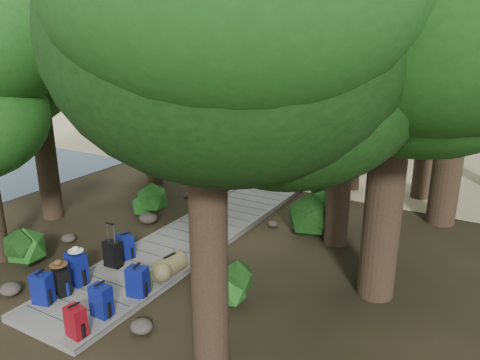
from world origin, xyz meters
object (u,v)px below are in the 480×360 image
Objects in this scene: backpack_left_c at (76,267)px; sun_lounger at (389,155)px; backpack_left_a at (42,287)px; backpack_left_b at (61,280)px; lone_suitcase_on_sand at (314,160)px; duffel_right_khaki at (170,265)px; backpack_left_d at (126,245)px; backpack_right_a at (76,320)px; suitcase_on_boardwalk at (113,254)px; backpack_right_c at (137,280)px; backpack_right_b at (101,299)px; backpack_right_d at (143,279)px; kayak at (278,141)px.

backpack_left_c reaches higher than sun_lounger.
backpack_left_a is 14.96m from sun_lounger.
lone_suitcase_on_sand is at bearing 107.26° from backpack_left_b.
duffel_right_khaki is at bearing 50.17° from backpack_left_c.
backpack_left_c is at bearing -89.79° from lone_suitcase_on_sand.
backpack_left_d reaches higher than lone_suitcase_on_sand.
backpack_right_a reaches higher than suitcase_on_boardwalk.
suitcase_on_boardwalk is at bearing -89.87° from sun_lounger.
backpack_right_c is at bearing -83.62° from sun_lounger.
backpack_right_b reaches higher than backpack_right_d.
backpack_left_a is 15.34m from kayak.
backpack_right_d is (1.40, 0.51, -0.15)m from backpack_left_c.
lone_suitcase_on_sand is (-0.44, 10.82, -0.04)m from backpack_right_d.
kayak is (-3.48, 15.61, -0.27)m from backpack_right_a.
lone_suitcase_on_sand is (-0.38, 11.93, -0.14)m from backpack_right_b.
backpack_left_c is at bearing 156.21° from backpack_right_b.
backpack_right_d reaches higher than duffel_right_khaki.
backpack_left_c is 1.92m from backpack_right_a.
backpack_right_d is 0.17× the size of kayak.
backpack_right_a is (1.37, -0.83, -0.01)m from backpack_left_b.
backpack_right_b is (-0.08, 0.69, 0.03)m from backpack_right_a.
backpack_left_c reaches higher than backpack_right_d.
backpack_right_a reaches higher than backpack_right_d.
backpack_left_d is at bearing 124.02° from backpack_right_a.
backpack_left_d is at bearing 97.76° from backpack_left_c.
backpack_left_a is 1.08× the size of backpack_left_b.
backpack_right_b reaches higher than suitcase_on_boardwalk.
duffel_right_khaki is 12.52m from sun_lounger.
duffel_right_khaki is at bearing 99.15° from backpack_right_d.
backpack_right_a is 12.63m from lone_suitcase_on_sand.
backpack_left_c is 1.47m from backpack_right_b.
suitcase_on_boardwalk is 0.21× the size of kayak.
backpack_right_a is at bearing -82.86° from backpack_right_b.
lone_suitcase_on_sand is at bearing 82.27° from backpack_right_c.
suitcase_on_boardwalk is 0.31× the size of sun_lounger.
backpack_right_c reaches higher than lone_suitcase_on_sand.
backpack_left_a is 1.13× the size of suitcase_on_boardwalk.
duffel_right_khaki is at bearing 72.68° from backpack_left_b.
lone_suitcase_on_sand reaches higher than backpack_right_d.
backpack_left_b is 1.07× the size of backpack_left_d.
backpack_left_c is at bearing -85.07° from kayak.
backpack_right_b reaches higher than kayak.
backpack_right_c is 14.47m from kayak.
suitcase_on_boardwalk is (0.11, 1.83, -0.04)m from backpack_left_a.
backpack_left_c is (-0.00, 0.88, 0.04)m from backpack_left_a.
backpack_right_d is 14.24m from kayak.
backpack_right_b is at bearing -77.08° from backpack_right_d.
backpack_left_b is at bearing -67.51° from backpack_left_d.
kayak is at bearing 93.81° from suitcase_on_boardwalk.
kayak is (-3.45, 13.81, -0.20)m from backpack_right_d.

